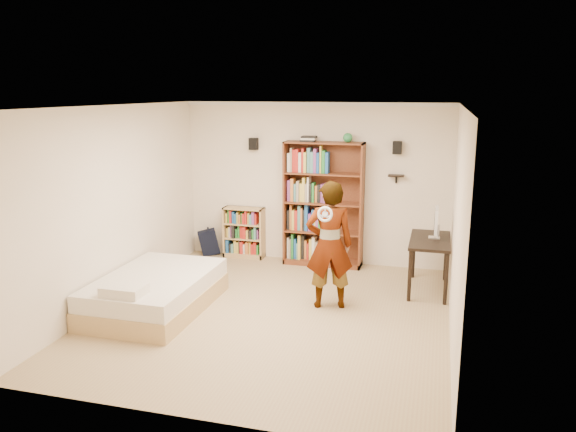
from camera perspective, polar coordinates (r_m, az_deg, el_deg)
name	(u,v)px	position (r m, az deg, el deg)	size (l,w,h in m)	color
ground	(273,314)	(7.52, -1.54, -9.94)	(4.50, 5.00, 0.01)	tan
room_shell	(272,182)	(7.03, -1.63, 3.42)	(4.52, 5.02, 2.71)	white
crown_molding	(272,109)	(6.94, -1.68, 10.84)	(4.50, 5.00, 0.06)	silver
speaker_left	(254,144)	(9.59, -3.52, 7.33)	(0.14, 0.12, 0.20)	black
speaker_right	(397,148)	(9.11, 11.04, 6.83)	(0.14, 0.12, 0.20)	black
wall_shelf	(396,176)	(9.18, 10.93, 4.05)	(0.25, 0.16, 0.03)	black
tall_bookshelf	(323,205)	(9.32, 3.62, 1.17)	(1.31, 0.38, 2.07)	brown
low_bookshelf	(244,232)	(9.88, -4.49, -1.68)	(0.71, 0.27, 0.89)	tan
computer_desk	(429,265)	(8.51, 14.11, -4.82)	(0.57, 1.14, 0.78)	black
imac	(435,223)	(8.43, 14.70, -0.70)	(0.09, 0.45, 0.45)	silver
daybed	(156,288)	(7.80, -13.31, -7.12)	(1.31, 2.01, 0.59)	white
person	(329,245)	(7.52, 4.22, -2.94)	(0.63, 0.42, 1.74)	black
wii_wheel	(325,214)	(7.10, 3.78, 0.18)	(0.20, 0.20, 0.04)	silver
navy_bag	(209,242)	(10.15, -8.04, -2.62)	(0.35, 0.23, 0.47)	black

